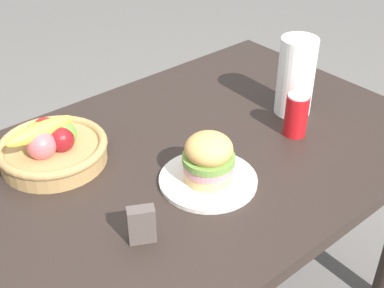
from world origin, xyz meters
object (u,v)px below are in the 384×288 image
(sandwich, at_px, (209,158))
(paper_towel_roll, at_px, (296,76))
(soda_can, at_px, (296,115))
(napkin_holder, at_px, (142,225))
(fruit_basket, at_px, (51,147))
(plate, at_px, (208,180))

(sandwich, bearing_deg, paper_towel_roll, 12.29)
(soda_can, distance_m, napkin_holder, 0.59)
(soda_can, height_order, fruit_basket, fruit_basket)
(fruit_basket, xyz_separation_m, napkin_holder, (0.01, -0.39, -0.00))
(fruit_basket, height_order, napkin_holder, fruit_basket)
(plate, distance_m, sandwich, 0.07)
(plate, height_order, paper_towel_roll, paper_towel_roll)
(soda_can, height_order, napkin_holder, soda_can)
(sandwich, height_order, paper_towel_roll, paper_towel_roll)
(sandwich, relative_size, soda_can, 1.04)
(soda_can, relative_size, napkin_holder, 1.40)
(paper_towel_roll, bearing_deg, napkin_holder, -167.29)
(plate, relative_size, fruit_basket, 0.86)
(soda_can, distance_m, paper_towel_roll, 0.14)
(fruit_basket, relative_size, paper_towel_roll, 1.21)
(paper_towel_roll, relative_size, napkin_holder, 2.67)
(soda_can, xyz_separation_m, fruit_basket, (-0.60, 0.33, -0.01))
(plate, xyz_separation_m, napkin_holder, (-0.25, -0.06, 0.04))
(paper_towel_roll, distance_m, napkin_holder, 0.70)
(soda_can, relative_size, paper_towel_roll, 0.53)
(plate, distance_m, fruit_basket, 0.42)
(plate, bearing_deg, napkin_holder, -166.56)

